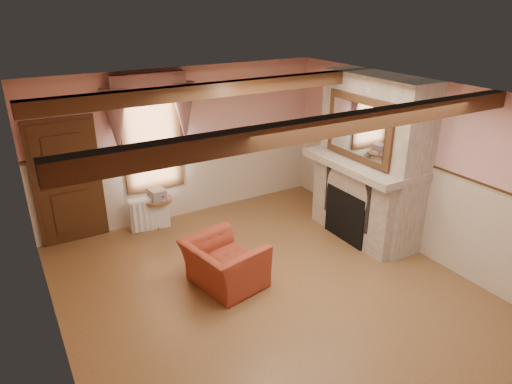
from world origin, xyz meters
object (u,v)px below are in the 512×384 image
radiator (150,213)px  oil_lamp (355,148)px  side_table (159,213)px  mantel_clock (333,142)px  bowl (363,156)px  armchair (224,264)px

radiator → oil_lamp: size_ratio=2.50×
side_table → oil_lamp: oil_lamp is taller
radiator → mantel_clock: bearing=-17.0°
radiator → bowl: (3.10, -2.07, 1.16)m
armchair → bowl: 2.95m
mantel_clock → oil_lamp: bearing=-90.0°
armchair → side_table: (-0.20, 2.28, -0.07)m
radiator → oil_lamp: bearing=-25.3°
side_table → mantel_clock: 3.43m
bowl → mantel_clock: (0.00, 0.77, 0.06)m
bowl → mantel_clock: size_ratio=1.50×
bowl → armchair: bearing=-175.5°
radiator → oil_lamp: (3.10, -1.86, 1.26)m
side_table → oil_lamp: (2.92, -1.86, 1.29)m
armchair → bowl: bearing=-97.0°
radiator → armchair: bearing=-75.0°
armchair → side_table: size_ratio=1.95×
armchair → radiator: size_ratio=1.53×
side_table → oil_lamp: 3.69m
radiator → mantel_clock: size_ratio=2.92×
radiator → mantel_clock: mantel_clock is taller
side_table → radiator: radiator is taller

